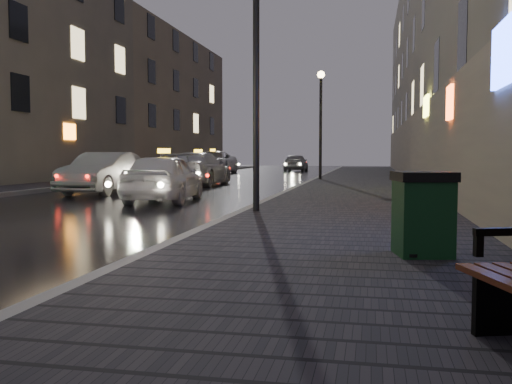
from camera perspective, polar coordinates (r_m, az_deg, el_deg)
ground at (r=7.63m, az=-23.32°, el=-7.05°), size 120.00×120.00×0.00m
sidewalk at (r=27.18m, az=10.56°, el=0.99°), size 4.60×58.00×0.15m
curb at (r=27.32m, az=5.52°, el=1.05°), size 0.20×58.00×0.15m
sidewalk_far at (r=30.13m, az=-14.16°, el=1.21°), size 2.40×58.00×0.15m
curb_far at (r=29.59m, az=-11.89°, el=1.20°), size 0.20×58.00×0.15m
building_near at (r=31.68m, az=16.77°, el=12.95°), size 1.80×50.00×13.00m
building_far_b at (r=32.12m, az=-23.14°, el=13.59°), size 6.00×16.00×14.00m
building_far_c at (r=48.70m, az=-10.18°, el=8.62°), size 6.00×22.00×11.00m
lamp_near at (r=12.56m, az=0.02°, el=13.41°), size 0.36×0.36×5.28m
lamp_far at (r=28.33m, az=6.49°, el=8.05°), size 0.36×0.36×5.28m
trash_bin at (r=7.30m, az=16.35°, el=-2.02°), size 0.79×0.79×1.03m
taxi_near at (r=16.71m, az=-9.17°, el=1.42°), size 2.07×4.29×1.41m
car_left_mid at (r=20.75m, az=-14.96°, el=1.87°), size 1.59×4.44×1.46m
taxi_mid at (r=25.36m, az=-5.79°, el=2.31°), size 2.10×5.04×1.45m
taxi_far at (r=39.73m, az=-4.34°, el=2.97°), size 2.93×5.86×1.59m
car_far at (r=45.32m, az=4.02°, el=2.95°), size 1.64×4.06×1.38m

